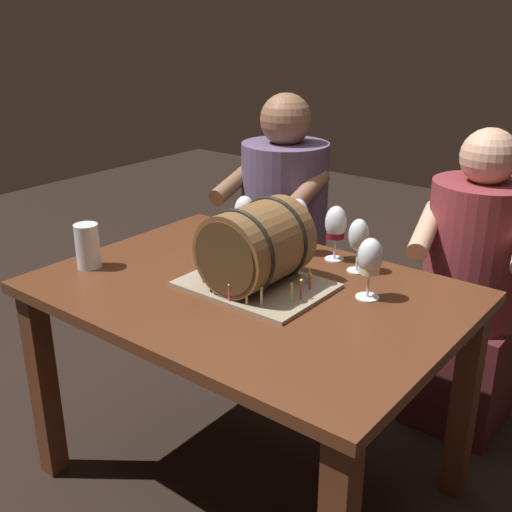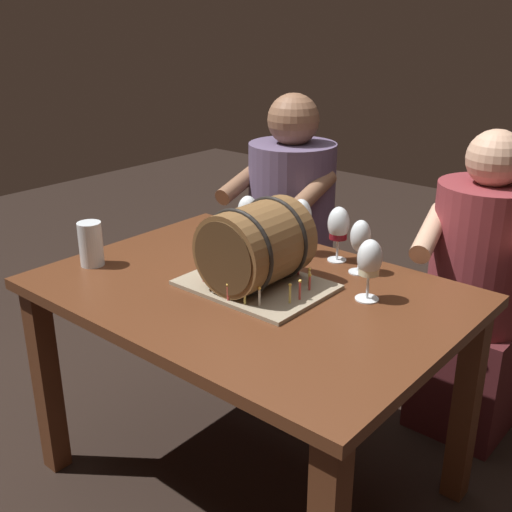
{
  "view_description": "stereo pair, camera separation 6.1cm",
  "coord_description": "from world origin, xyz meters",
  "px_view_note": "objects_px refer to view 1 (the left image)",
  "views": [
    {
      "loc": [
        1.09,
        -1.34,
        1.5
      ],
      "look_at": [
        0.01,
        0.02,
        0.82
      ],
      "focal_mm": 43.73,
      "sensor_mm": 36.0,
      "label": 1
    },
    {
      "loc": [
        1.14,
        -1.3,
        1.5
      ],
      "look_at": [
        0.01,
        0.02,
        0.82
      ],
      "focal_mm": 43.73,
      "sensor_mm": 36.0,
      "label": 2
    }
  ],
  "objects_px": {
    "wine_glass_amber": "(298,219)",
    "person_seated_left": "(284,238)",
    "person_seated_right": "(470,295)",
    "wine_glass_empty": "(359,236)",
    "barrel_cake": "(256,248)",
    "wine_glass_white": "(370,260)",
    "wine_glass_rose": "(245,213)",
    "wine_glass_red": "(336,225)",
    "dining_table": "(249,319)",
    "beer_pint": "(88,248)"
  },
  "relations": [
    {
      "from": "wine_glass_amber",
      "to": "person_seated_left",
      "type": "height_order",
      "value": "person_seated_left"
    },
    {
      "from": "person_seated_right",
      "to": "wine_glass_empty",
      "type": "bearing_deg",
      "value": -116.85
    },
    {
      "from": "barrel_cake",
      "to": "person_seated_right",
      "type": "xyz_separation_m",
      "value": [
        0.41,
        0.75,
        -0.31
      ]
    },
    {
      "from": "wine_glass_amber",
      "to": "wine_glass_empty",
      "type": "bearing_deg",
      "value": -3.4
    },
    {
      "from": "wine_glass_white",
      "to": "wine_glass_empty",
      "type": "relative_size",
      "value": 1.05
    },
    {
      "from": "wine_glass_white",
      "to": "wine_glass_amber",
      "type": "distance_m",
      "value": 0.41
    },
    {
      "from": "wine_glass_rose",
      "to": "wine_glass_white",
      "type": "xyz_separation_m",
      "value": [
        0.53,
        -0.09,
        -0.01
      ]
    },
    {
      "from": "wine_glass_white",
      "to": "wine_glass_amber",
      "type": "xyz_separation_m",
      "value": [
        -0.37,
        0.17,
        0.01
      ]
    },
    {
      "from": "wine_glass_empty",
      "to": "wine_glass_rose",
      "type": "bearing_deg",
      "value": -170.22
    },
    {
      "from": "wine_glass_white",
      "to": "wine_glass_red",
      "type": "bearing_deg",
      "value": 139.67
    },
    {
      "from": "wine_glass_white",
      "to": "wine_glass_empty",
      "type": "height_order",
      "value": "wine_glass_white"
    },
    {
      "from": "dining_table",
      "to": "wine_glass_white",
      "type": "relative_size",
      "value": 6.79
    },
    {
      "from": "wine_glass_white",
      "to": "wine_glass_red",
      "type": "relative_size",
      "value": 0.98
    },
    {
      "from": "dining_table",
      "to": "wine_glass_empty",
      "type": "relative_size",
      "value": 7.12
    },
    {
      "from": "barrel_cake",
      "to": "person_seated_left",
      "type": "xyz_separation_m",
      "value": [
        -0.44,
        0.75,
        -0.27
      ]
    },
    {
      "from": "wine_glass_rose",
      "to": "wine_glass_amber",
      "type": "height_order",
      "value": "same"
    },
    {
      "from": "wine_glass_rose",
      "to": "beer_pint",
      "type": "distance_m",
      "value": 0.54
    },
    {
      "from": "wine_glass_white",
      "to": "barrel_cake",
      "type": "bearing_deg",
      "value": -155.46
    },
    {
      "from": "dining_table",
      "to": "wine_glass_empty",
      "type": "bearing_deg",
      "value": 58.27
    },
    {
      "from": "wine_glass_white",
      "to": "wine_glass_empty",
      "type": "bearing_deg",
      "value": 128.61
    },
    {
      "from": "dining_table",
      "to": "person_seated_right",
      "type": "distance_m",
      "value": 0.88
    },
    {
      "from": "person_seated_right",
      "to": "wine_glass_amber",
      "type": "bearing_deg",
      "value": -137.23
    },
    {
      "from": "dining_table",
      "to": "barrel_cake",
      "type": "relative_size",
      "value": 2.93
    },
    {
      "from": "wine_glass_white",
      "to": "person_seated_right",
      "type": "distance_m",
      "value": 0.69
    },
    {
      "from": "wine_glass_empty",
      "to": "wine_glass_amber",
      "type": "bearing_deg",
      "value": 176.6
    },
    {
      "from": "dining_table",
      "to": "wine_glass_red",
      "type": "relative_size",
      "value": 6.68
    },
    {
      "from": "dining_table",
      "to": "wine_glass_amber",
      "type": "distance_m",
      "value": 0.41
    },
    {
      "from": "person_seated_left",
      "to": "wine_glass_white",
      "type": "bearing_deg",
      "value": -39.43
    },
    {
      "from": "wine_glass_white",
      "to": "beer_pint",
      "type": "bearing_deg",
      "value": -156.92
    },
    {
      "from": "dining_table",
      "to": "wine_glass_rose",
      "type": "relative_size",
      "value": 6.44
    },
    {
      "from": "dining_table",
      "to": "person_seated_right",
      "type": "height_order",
      "value": "person_seated_right"
    },
    {
      "from": "wine_glass_empty",
      "to": "beer_pint",
      "type": "height_order",
      "value": "wine_glass_empty"
    },
    {
      "from": "barrel_cake",
      "to": "wine_glass_amber",
      "type": "distance_m",
      "value": 0.32
    },
    {
      "from": "beer_pint",
      "to": "wine_glass_rose",
      "type": "bearing_deg",
      "value": 56.11
    },
    {
      "from": "dining_table",
      "to": "wine_glass_red",
      "type": "height_order",
      "value": "wine_glass_red"
    },
    {
      "from": "wine_glass_amber",
      "to": "person_seated_right",
      "type": "height_order",
      "value": "person_seated_right"
    },
    {
      "from": "wine_glass_rose",
      "to": "wine_glass_amber",
      "type": "bearing_deg",
      "value": 27.25
    },
    {
      "from": "dining_table",
      "to": "person_seated_left",
      "type": "height_order",
      "value": "person_seated_left"
    },
    {
      "from": "beer_pint",
      "to": "person_seated_right",
      "type": "distance_m",
      "value": 1.36
    },
    {
      "from": "dining_table",
      "to": "barrel_cake",
      "type": "height_order",
      "value": "barrel_cake"
    },
    {
      "from": "wine_glass_empty",
      "to": "person_seated_left",
      "type": "height_order",
      "value": "person_seated_left"
    },
    {
      "from": "wine_glass_rose",
      "to": "wine_glass_red",
      "type": "bearing_deg",
      "value": 20.78
    },
    {
      "from": "person_seated_left",
      "to": "person_seated_right",
      "type": "relative_size",
      "value": 1.05
    },
    {
      "from": "dining_table",
      "to": "wine_glass_white",
      "type": "height_order",
      "value": "wine_glass_white"
    },
    {
      "from": "wine_glass_red",
      "to": "person_seated_left",
      "type": "height_order",
      "value": "person_seated_left"
    },
    {
      "from": "wine_glass_red",
      "to": "person_seated_left",
      "type": "relative_size",
      "value": 0.16
    },
    {
      "from": "wine_glass_red",
      "to": "person_seated_left",
      "type": "bearing_deg",
      "value": 141.0
    },
    {
      "from": "dining_table",
      "to": "wine_glass_white",
      "type": "distance_m",
      "value": 0.42
    },
    {
      "from": "wine_glass_red",
      "to": "person_seated_right",
      "type": "distance_m",
      "value": 0.61
    },
    {
      "from": "wine_glass_amber",
      "to": "person_seated_right",
      "type": "bearing_deg",
      "value": 42.77
    }
  ]
}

